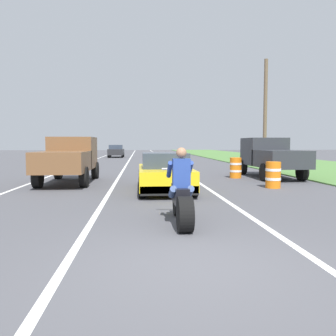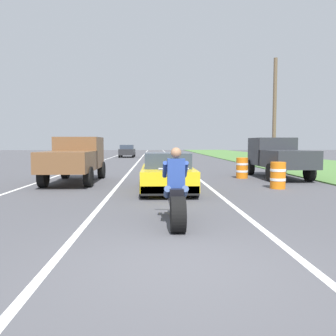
{
  "view_description": "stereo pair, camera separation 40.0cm",
  "coord_description": "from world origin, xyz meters",
  "px_view_note": "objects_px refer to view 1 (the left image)",
  "views": [
    {
      "loc": [
        -0.75,
        -4.7,
        1.71
      ],
      "look_at": [
        0.05,
        5.01,
        1.0
      ],
      "focal_mm": 36.71,
      "sensor_mm": 36.0,
      "label": 1
    },
    {
      "loc": [
        -0.35,
        -4.73,
        1.71
      ],
      "look_at": [
        0.05,
        5.01,
        1.0
      ],
      "focal_mm": 36.71,
      "sensor_mm": 36.0,
      "label": 2
    }
  ],
  "objects_px": {
    "construction_barrel_nearest": "(273,175)",
    "construction_barrel_mid": "(236,168)",
    "pickup_truck_left_lane_brown": "(69,157)",
    "motorcycle_with_rider": "(181,197)",
    "pickup_truck_right_shoulder_dark_grey": "(270,155)",
    "distant_car_far_ahead": "(116,151)",
    "sports_car_yellow": "(165,173)"
  },
  "relations": [
    {
      "from": "sports_car_yellow",
      "to": "construction_barrel_mid",
      "type": "relative_size",
      "value": 4.3
    },
    {
      "from": "construction_barrel_mid",
      "to": "distant_car_far_ahead",
      "type": "height_order",
      "value": "distant_car_far_ahead"
    },
    {
      "from": "pickup_truck_left_lane_brown",
      "to": "construction_barrel_nearest",
      "type": "bearing_deg",
      "value": -16.22
    },
    {
      "from": "pickup_truck_right_shoulder_dark_grey",
      "to": "construction_barrel_mid",
      "type": "bearing_deg",
      "value": -173.93
    },
    {
      "from": "pickup_truck_left_lane_brown",
      "to": "distant_car_far_ahead",
      "type": "bearing_deg",
      "value": 89.6
    },
    {
      "from": "construction_barrel_nearest",
      "to": "distant_car_far_ahead",
      "type": "distance_m",
      "value": 30.09
    },
    {
      "from": "pickup_truck_right_shoulder_dark_grey",
      "to": "distant_car_far_ahead",
      "type": "height_order",
      "value": "pickup_truck_right_shoulder_dark_grey"
    },
    {
      "from": "pickup_truck_left_lane_brown",
      "to": "distant_car_far_ahead",
      "type": "distance_m",
      "value": 26.7
    },
    {
      "from": "pickup_truck_right_shoulder_dark_grey",
      "to": "construction_barrel_mid",
      "type": "relative_size",
      "value": 4.8
    },
    {
      "from": "sports_car_yellow",
      "to": "pickup_truck_left_lane_brown",
      "type": "bearing_deg",
      "value": 144.09
    },
    {
      "from": "sports_car_yellow",
      "to": "pickup_truck_right_shoulder_dark_grey",
      "type": "height_order",
      "value": "pickup_truck_right_shoulder_dark_grey"
    },
    {
      "from": "sports_car_yellow",
      "to": "construction_barrel_nearest",
      "type": "relative_size",
      "value": 4.3
    },
    {
      "from": "motorcycle_with_rider",
      "to": "pickup_truck_right_shoulder_dark_grey",
      "type": "relative_size",
      "value": 0.46
    },
    {
      "from": "pickup_truck_left_lane_brown",
      "to": "distant_car_far_ahead",
      "type": "relative_size",
      "value": 1.2
    },
    {
      "from": "pickup_truck_left_lane_brown",
      "to": "motorcycle_with_rider",
      "type": "bearing_deg",
      "value": -64.03
    },
    {
      "from": "motorcycle_with_rider",
      "to": "distant_car_far_ahead",
      "type": "height_order",
      "value": "motorcycle_with_rider"
    },
    {
      "from": "pickup_truck_right_shoulder_dark_grey",
      "to": "construction_barrel_nearest",
      "type": "distance_m",
      "value": 4.29
    },
    {
      "from": "pickup_truck_left_lane_brown",
      "to": "construction_barrel_mid",
      "type": "relative_size",
      "value": 4.8
    },
    {
      "from": "construction_barrel_mid",
      "to": "pickup_truck_right_shoulder_dark_grey",
      "type": "bearing_deg",
      "value": 6.07
    },
    {
      "from": "construction_barrel_mid",
      "to": "construction_barrel_nearest",
      "type": "bearing_deg",
      "value": -84.31
    },
    {
      "from": "construction_barrel_nearest",
      "to": "construction_barrel_mid",
      "type": "distance_m",
      "value": 3.82
    },
    {
      "from": "motorcycle_with_rider",
      "to": "pickup_truck_left_lane_brown",
      "type": "relative_size",
      "value": 0.46
    },
    {
      "from": "sports_car_yellow",
      "to": "pickup_truck_left_lane_brown",
      "type": "relative_size",
      "value": 0.9
    },
    {
      "from": "motorcycle_with_rider",
      "to": "construction_barrel_nearest",
      "type": "height_order",
      "value": "motorcycle_with_rider"
    },
    {
      "from": "motorcycle_with_rider",
      "to": "pickup_truck_left_lane_brown",
      "type": "height_order",
      "value": "pickup_truck_left_lane_brown"
    },
    {
      "from": "construction_barrel_nearest",
      "to": "construction_barrel_mid",
      "type": "relative_size",
      "value": 1.0
    },
    {
      "from": "pickup_truck_left_lane_brown",
      "to": "pickup_truck_right_shoulder_dark_grey",
      "type": "distance_m",
      "value": 9.66
    },
    {
      "from": "pickup_truck_right_shoulder_dark_grey",
      "to": "distant_car_far_ahead",
      "type": "xyz_separation_m",
      "value": [
        -9.33,
        25.05,
        -0.33
      ]
    },
    {
      "from": "pickup_truck_right_shoulder_dark_grey",
      "to": "pickup_truck_left_lane_brown",
      "type": "bearing_deg",
      "value": -170.19
    },
    {
      "from": "distant_car_far_ahead",
      "to": "pickup_truck_right_shoulder_dark_grey",
      "type": "bearing_deg",
      "value": -69.58
    },
    {
      "from": "motorcycle_with_rider",
      "to": "sports_car_yellow",
      "type": "xyz_separation_m",
      "value": [
        0.02,
        5.12,
        0.04
      ]
    },
    {
      "from": "motorcycle_with_rider",
      "to": "distant_car_far_ahead",
      "type": "bearing_deg",
      "value": 96.07
    }
  ]
}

